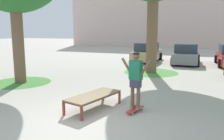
{
  "coord_description": "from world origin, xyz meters",
  "views": [
    {
      "loc": [
        2.91,
        -5.18,
        2.39
      ],
      "look_at": [
        -0.21,
        2.44,
        1.0
      ],
      "focal_mm": 36.75,
      "sensor_mm": 36.0,
      "label": 1
    }
  ],
  "objects": [
    {
      "name": "building_facade",
      "position": [
        2.3,
        31.39,
        5.04
      ],
      "size": [
        41.58,
        4.0,
        10.08
      ],
      "primitive_type": "cube",
      "color": "beige",
      "rests_on": "ground"
    },
    {
      "name": "grass_patch_near_left",
      "position": [
        -5.12,
        3.0,
        0.0
      ],
      "size": [
        2.77,
        2.77,
        0.01
      ],
      "primitive_type": "cylinder",
      "color": "#47893D",
      "rests_on": "ground"
    },
    {
      "name": "skate_box",
      "position": [
        -0.21,
        0.94,
        0.41
      ],
      "size": [
        1.18,
        2.02,
        0.46
      ],
      "color": "brown",
      "rests_on": "ground"
    },
    {
      "name": "skater",
      "position": [
        1.06,
        1.18,
        1.07
      ],
      "size": [
        0.99,
        0.35,
        1.69
      ],
      "color": "brown",
      "rests_on": "skateboard"
    },
    {
      "name": "car_tan",
      "position": [
        -1.46,
        12.91,
        0.69
      ],
      "size": [
        1.95,
        4.22,
        1.5
      ],
      "color": "tan",
      "rests_on": "ground"
    },
    {
      "name": "ground_plane",
      "position": [
        0.0,
        0.0,
        0.0
      ],
      "size": [
        120.0,
        120.0,
        0.0
      ],
      "primitive_type": "plane",
      "color": "#B2AA9E"
    },
    {
      "name": "grass_patch_mid_back",
      "position": [
        -0.01,
        8.02,
        0.0
      ],
      "size": [
        3.17,
        3.17,
        0.01
      ],
      "primitive_type": "cylinder",
      "color": "#519342",
      "rests_on": "ground"
    },
    {
      "name": "skateboard",
      "position": [
        1.05,
        1.18,
        0.08
      ],
      "size": [
        0.37,
        0.82,
        0.09
      ],
      "color": "#B23333",
      "rests_on": "ground"
    },
    {
      "name": "car_grey",
      "position": [
        1.58,
        12.65,
        0.69
      ],
      "size": [
        2.01,
        4.25,
        1.5
      ],
      "color": "slate",
      "rests_on": "ground"
    }
  ]
}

